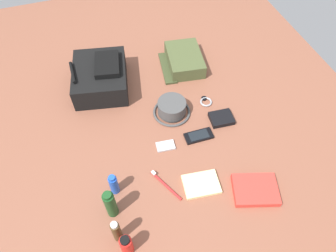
{
  "coord_description": "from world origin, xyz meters",
  "views": [
    {
      "loc": [
        -0.82,
        0.28,
        1.2
      ],
      "look_at": [
        0.0,
        0.0,
        0.04
      ],
      "focal_mm": 33.27,
      "sensor_mm": 36.0,
      "label": 1
    }
  ],
  "objects_px": {
    "sunscreen_spray": "(127,245)",
    "toothbrush": "(164,184)",
    "paperback_novel": "(255,190)",
    "wallet": "(221,118)",
    "cologne_bottle": "(117,231)",
    "notepad": "(201,184)",
    "backpack": "(101,77)",
    "deodorant_spray": "(114,184)",
    "cell_phone": "(199,136)",
    "media_player": "(166,146)",
    "bucket_hat": "(172,108)",
    "toiletry_pouch": "(184,60)",
    "wristwatch": "(206,101)",
    "shampoo_bottle": "(110,204)"
  },
  "relations": [
    {
      "from": "bucket_hat",
      "to": "backpack",
      "type": "bearing_deg",
      "value": 44.62
    },
    {
      "from": "media_player",
      "to": "paperback_novel",
      "type": "bearing_deg",
      "value": -139.33
    },
    {
      "from": "paperback_novel",
      "to": "wallet",
      "type": "distance_m",
      "value": 0.39
    },
    {
      "from": "toothbrush",
      "to": "notepad",
      "type": "height_order",
      "value": "toothbrush"
    },
    {
      "from": "cell_phone",
      "to": "media_player",
      "type": "height_order",
      "value": "cell_phone"
    },
    {
      "from": "bucket_hat",
      "to": "deodorant_spray",
      "type": "relative_size",
      "value": 1.57
    },
    {
      "from": "wristwatch",
      "to": "backpack",
      "type": "bearing_deg",
      "value": 59.33
    },
    {
      "from": "toiletry_pouch",
      "to": "cell_phone",
      "type": "distance_m",
      "value": 0.5
    },
    {
      "from": "shampoo_bottle",
      "to": "notepad",
      "type": "bearing_deg",
      "value": -90.32
    },
    {
      "from": "wristwatch",
      "to": "wallet",
      "type": "height_order",
      "value": "wallet"
    },
    {
      "from": "media_player",
      "to": "notepad",
      "type": "xyz_separation_m",
      "value": [
        -0.23,
        -0.08,
        0.0
      ]
    },
    {
      "from": "cologne_bottle",
      "to": "media_player",
      "type": "relative_size",
      "value": 1.61
    },
    {
      "from": "bucket_hat",
      "to": "cell_phone",
      "type": "bearing_deg",
      "value": -157.78
    },
    {
      "from": "shampoo_bottle",
      "to": "notepad",
      "type": "relative_size",
      "value": 1.1
    },
    {
      "from": "cologne_bottle",
      "to": "notepad",
      "type": "xyz_separation_m",
      "value": [
        0.1,
        -0.38,
        -0.06
      ]
    },
    {
      "from": "shampoo_bottle",
      "to": "wristwatch",
      "type": "relative_size",
      "value": 2.32
    },
    {
      "from": "deodorant_spray",
      "to": "backpack",
      "type": "bearing_deg",
      "value": -6.44
    },
    {
      "from": "shampoo_bottle",
      "to": "paperback_novel",
      "type": "height_order",
      "value": "shampoo_bottle"
    },
    {
      "from": "shampoo_bottle",
      "to": "toiletry_pouch",
      "type": "bearing_deg",
      "value": -38.04
    },
    {
      "from": "notepad",
      "to": "backpack",
      "type": "bearing_deg",
      "value": 28.33
    },
    {
      "from": "sunscreen_spray",
      "to": "toothbrush",
      "type": "height_order",
      "value": "sunscreen_spray"
    },
    {
      "from": "cologne_bottle",
      "to": "wristwatch",
      "type": "distance_m",
      "value": 0.78
    },
    {
      "from": "deodorant_spray",
      "to": "toothbrush",
      "type": "bearing_deg",
      "value": -100.78
    },
    {
      "from": "sunscreen_spray",
      "to": "cell_phone",
      "type": "height_order",
      "value": "sunscreen_spray"
    },
    {
      "from": "deodorant_spray",
      "to": "bucket_hat",
      "type": "bearing_deg",
      "value": -48.03
    },
    {
      "from": "deodorant_spray",
      "to": "media_player",
      "type": "bearing_deg",
      "value": -62.12
    },
    {
      "from": "bucket_hat",
      "to": "cell_phone",
      "type": "relative_size",
      "value": 1.4
    },
    {
      "from": "backpack",
      "to": "toiletry_pouch",
      "type": "height_order",
      "value": "backpack"
    },
    {
      "from": "bucket_hat",
      "to": "toothbrush",
      "type": "relative_size",
      "value": 1.12
    },
    {
      "from": "wristwatch",
      "to": "shampoo_bottle",
      "type": "bearing_deg",
      "value": 126.28
    },
    {
      "from": "cologne_bottle",
      "to": "media_player",
      "type": "height_order",
      "value": "cologne_bottle"
    },
    {
      "from": "shampoo_bottle",
      "to": "notepad",
      "type": "distance_m",
      "value": 0.38
    },
    {
      "from": "bucket_hat",
      "to": "cell_phone",
      "type": "xyz_separation_m",
      "value": [
        -0.18,
        -0.07,
        -0.03
      ]
    },
    {
      "from": "deodorant_spray",
      "to": "toothbrush",
      "type": "height_order",
      "value": "deodorant_spray"
    },
    {
      "from": "bucket_hat",
      "to": "sunscreen_spray",
      "type": "height_order",
      "value": "sunscreen_spray"
    },
    {
      "from": "media_player",
      "to": "toothbrush",
      "type": "height_order",
      "value": "toothbrush"
    },
    {
      "from": "bucket_hat",
      "to": "wallet",
      "type": "xyz_separation_m",
      "value": [
        -0.12,
        -0.21,
        -0.02
      ]
    },
    {
      "from": "paperback_novel",
      "to": "wristwatch",
      "type": "height_order",
      "value": "paperback_novel"
    },
    {
      "from": "cell_phone",
      "to": "media_player",
      "type": "distance_m",
      "value": 0.16
    },
    {
      "from": "cologne_bottle",
      "to": "deodorant_spray",
      "type": "distance_m",
      "value": 0.2
    },
    {
      "from": "sunscreen_spray",
      "to": "deodorant_spray",
      "type": "bearing_deg",
      "value": -1.94
    },
    {
      "from": "backpack",
      "to": "cologne_bottle",
      "type": "xyz_separation_m",
      "value": [
        -0.81,
        0.1,
        0.0
      ]
    },
    {
      "from": "paperback_novel",
      "to": "toothbrush",
      "type": "height_order",
      "value": "paperback_novel"
    },
    {
      "from": "toothbrush",
      "to": "deodorant_spray",
      "type": "bearing_deg",
      "value": 79.22
    },
    {
      "from": "cell_phone",
      "to": "deodorant_spray",
      "type": "bearing_deg",
      "value": 108.54
    },
    {
      "from": "backpack",
      "to": "bucket_hat",
      "type": "distance_m",
      "value": 0.41
    },
    {
      "from": "cologne_bottle",
      "to": "toothbrush",
      "type": "relative_size",
      "value": 0.86
    },
    {
      "from": "cologne_bottle",
      "to": "toiletry_pouch",
      "type": "bearing_deg",
      "value": -34.41
    },
    {
      "from": "notepad",
      "to": "wristwatch",
      "type": "bearing_deg",
      "value": -18.18
    },
    {
      "from": "paperback_novel",
      "to": "media_player",
      "type": "xyz_separation_m",
      "value": [
        0.33,
        0.28,
        -0.01
      ]
    }
  ]
}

